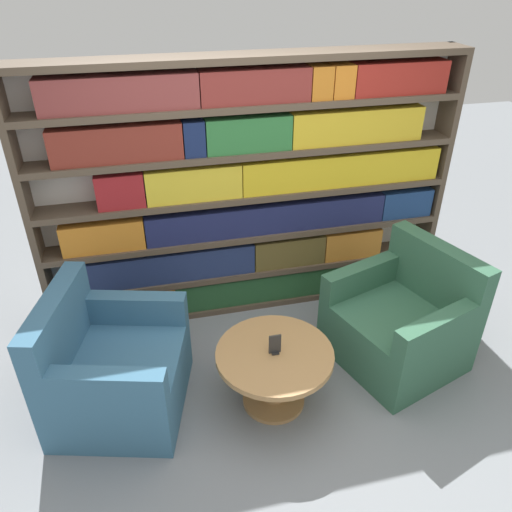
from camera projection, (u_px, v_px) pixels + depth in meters
ground_plane at (294, 413)px, 3.47m from camera, size 14.00×14.00×0.00m
bookshelf at (249, 194)px, 4.05m from camera, size 3.38×0.30×2.13m
armchair_left at (114, 371)px, 3.37m from camera, size 1.03×1.06×0.91m
armchair_right at (401, 324)px, 3.80m from camera, size 1.06×1.09×0.91m
coffee_table at (274, 367)px, 3.39m from camera, size 0.80×0.80×0.46m
table_sign at (275, 345)px, 3.29m from camera, size 0.08×0.06×0.15m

